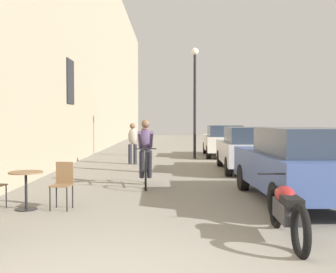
# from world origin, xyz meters

# --- Properties ---
(building_facade_left) EXTENTS (0.54, 68.00, 11.48)m
(building_facade_left) POSITION_xyz_m (-3.45, 14.00, 5.74)
(building_facade_left) COLOR tan
(building_facade_left) RESTS_ON ground_plane
(cafe_table_mid) EXTENTS (0.64, 0.64, 0.72)m
(cafe_table_mid) POSITION_xyz_m (-2.13, 3.71, 0.52)
(cafe_table_mid) COLOR black
(cafe_table_mid) RESTS_ON ground_plane
(cafe_chair_mid_toward_street) EXTENTS (0.42, 0.42, 0.89)m
(cafe_chair_mid_toward_street) POSITION_xyz_m (-1.45, 3.79, 0.52)
(cafe_chair_mid_toward_street) COLOR black
(cafe_chair_mid_toward_street) RESTS_ON ground_plane
(cyclist_on_bicycle) EXTENTS (0.52, 1.76, 1.74)m
(cyclist_on_bicycle) POSITION_xyz_m (-0.02, 6.56, 0.81)
(cyclist_on_bicycle) COLOR black
(cyclist_on_bicycle) RESTS_ON ground_plane
(pedestrian_near) EXTENTS (0.35, 0.25, 1.71)m
(pedestrian_near) POSITION_xyz_m (-0.18, 9.41, 0.96)
(pedestrian_near) COLOR #26262D
(pedestrian_near) RESTS_ON ground_plane
(pedestrian_mid) EXTENTS (0.36, 0.27, 1.59)m
(pedestrian_mid) POSITION_xyz_m (-0.81, 11.90, 0.89)
(pedestrian_mid) COLOR #26262D
(pedestrian_mid) RESTS_ON ground_plane
(street_lamp) EXTENTS (0.32, 0.32, 4.90)m
(street_lamp) POSITION_xyz_m (1.75, 14.36, 3.11)
(street_lamp) COLOR black
(street_lamp) RESTS_ON ground_plane
(parked_car_nearest) EXTENTS (1.93, 4.38, 1.54)m
(parked_car_nearest) POSITION_xyz_m (3.24, 4.38, 0.80)
(parked_car_nearest) COLOR #384C84
(parked_car_nearest) RESTS_ON ground_plane
(parked_car_second) EXTENTS (1.86, 4.20, 1.48)m
(parked_car_second) POSITION_xyz_m (3.21, 9.62, 0.77)
(parked_car_second) COLOR #B7B7BC
(parked_car_second) RESTS_ON ground_plane
(parked_car_third) EXTENTS (1.86, 4.18, 1.47)m
(parked_car_third) POSITION_xyz_m (3.16, 15.36, 0.76)
(parked_car_third) COLOR beige
(parked_car_third) RESTS_ON ground_plane
(parked_motorcycle) EXTENTS (0.62, 2.15, 0.92)m
(parked_motorcycle) POSITION_xyz_m (2.24, 1.76, 0.40)
(parked_motorcycle) COLOR black
(parked_motorcycle) RESTS_ON ground_plane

